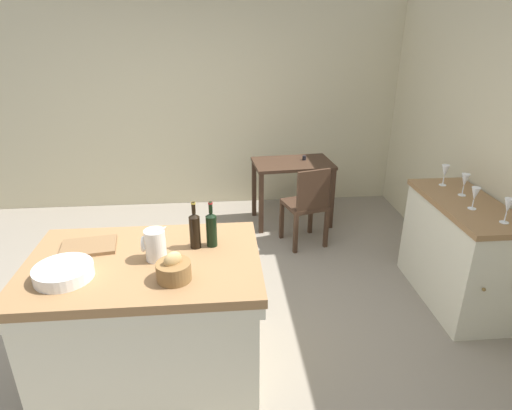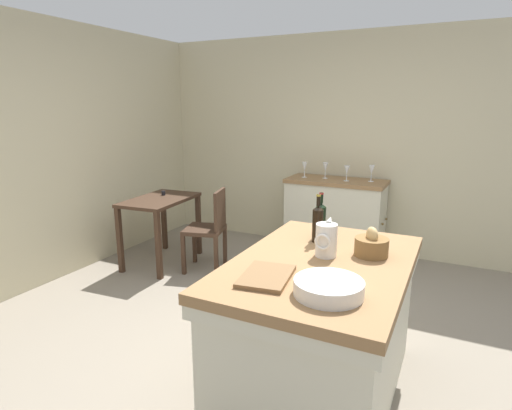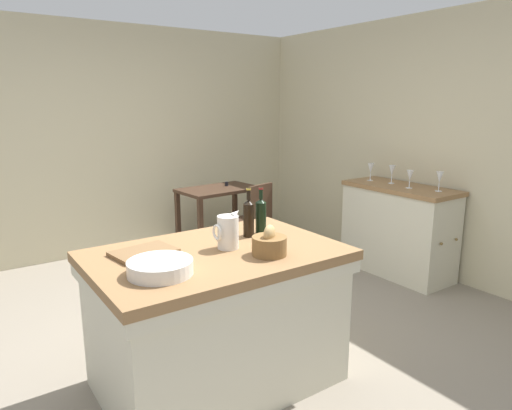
# 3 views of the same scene
# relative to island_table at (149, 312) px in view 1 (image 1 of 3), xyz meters

# --- Properties ---
(ground_plane) EXTENTS (6.76, 6.76, 0.00)m
(ground_plane) POSITION_rel_island_table_xyz_m (0.23, 0.45, -0.47)
(ground_plane) COLOR gray
(wall_back) EXTENTS (5.32, 0.12, 2.60)m
(wall_back) POSITION_rel_island_table_xyz_m (0.23, 3.05, 0.83)
(wall_back) COLOR beige
(wall_back) RESTS_ON ground
(island_table) EXTENTS (1.48, 0.98, 0.88)m
(island_table) POSITION_rel_island_table_xyz_m (0.00, 0.00, 0.00)
(island_table) COLOR olive
(island_table) RESTS_ON ground
(side_cabinet) EXTENTS (0.52, 1.16, 0.92)m
(side_cabinet) POSITION_rel_island_table_xyz_m (2.49, 0.61, -0.01)
(side_cabinet) COLOR olive
(side_cabinet) RESTS_ON ground
(writing_desk) EXTENTS (0.94, 0.63, 0.81)m
(writing_desk) POSITION_rel_island_table_xyz_m (1.35, 2.30, 0.16)
(writing_desk) COLOR #3D281C
(writing_desk) RESTS_ON ground
(wooden_chair) EXTENTS (0.49, 0.49, 0.90)m
(wooden_chair) POSITION_rel_island_table_xyz_m (1.41, 1.69, 0.01)
(wooden_chair) COLOR #3D281C
(wooden_chair) RESTS_ON ground
(pitcher) EXTENTS (0.17, 0.13, 0.24)m
(pitcher) POSITION_rel_island_table_xyz_m (0.08, 0.00, 0.51)
(pitcher) COLOR silver
(pitcher) RESTS_ON island_table
(wash_bowl) EXTENTS (0.34, 0.34, 0.08)m
(wash_bowl) POSITION_rel_island_table_xyz_m (-0.43, -0.17, 0.44)
(wash_bowl) COLOR silver
(wash_bowl) RESTS_ON island_table
(bread_basket) EXTENTS (0.20, 0.20, 0.18)m
(bread_basket) POSITION_rel_island_table_xyz_m (0.22, -0.24, 0.47)
(bread_basket) COLOR brown
(bread_basket) RESTS_ON island_table
(cutting_board) EXTENTS (0.38, 0.29, 0.02)m
(cutting_board) POSITION_rel_island_table_xyz_m (-0.38, 0.18, 0.42)
(cutting_board) COLOR brown
(cutting_board) RESTS_ON island_table
(wine_bottle_dark) EXTENTS (0.07, 0.07, 0.32)m
(wine_bottle_dark) POSITION_rel_island_table_xyz_m (0.44, 0.15, 0.53)
(wine_bottle_dark) COLOR black
(wine_bottle_dark) RESTS_ON island_table
(wine_bottle_amber) EXTENTS (0.07, 0.07, 0.32)m
(wine_bottle_amber) POSITION_rel_island_table_xyz_m (0.33, 0.14, 0.53)
(wine_bottle_amber) COLOR black
(wine_bottle_amber) RESTS_ON island_table
(wine_glass_far_left) EXTENTS (0.07, 0.07, 0.19)m
(wine_glass_far_left) POSITION_rel_island_table_xyz_m (2.54, 0.23, 0.57)
(wine_glass_far_left) COLOR white
(wine_glass_far_left) RESTS_ON side_cabinet
(wine_glass_left) EXTENTS (0.07, 0.07, 0.18)m
(wine_glass_left) POSITION_rel_island_table_xyz_m (2.45, 0.49, 0.57)
(wine_glass_left) COLOR white
(wine_glass_left) RESTS_ON side_cabinet
(wine_glass_middle) EXTENTS (0.07, 0.07, 0.19)m
(wine_glass_middle) POSITION_rel_island_table_xyz_m (2.52, 0.76, 0.57)
(wine_glass_middle) COLOR white
(wine_glass_middle) RESTS_ON side_cabinet
(wine_glass_right) EXTENTS (0.07, 0.07, 0.19)m
(wine_glass_right) POSITION_rel_island_table_xyz_m (2.47, 1.01, 0.57)
(wine_glass_right) COLOR white
(wine_glass_right) RESTS_ON side_cabinet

